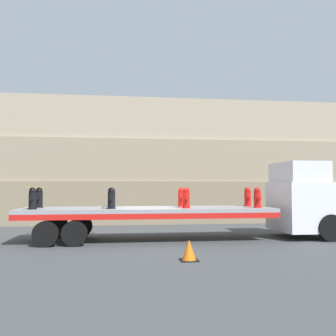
{
  "coord_description": "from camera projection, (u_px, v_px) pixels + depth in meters",
  "views": [
    {
      "loc": [
        -1.06,
        -14.36,
        2.04
      ],
      "look_at": [
        0.77,
        0.0,
        2.76
      ],
      "focal_mm": 40.0,
      "sensor_mm": 36.0,
      "label": 1
    }
  ],
  "objects": [
    {
      "name": "ground_plane",
      "position": [
        148.0,
        240.0,
        14.25
      ],
      "size": [
        120.0,
        120.0,
        0.0
      ],
      "primitive_type": "plane",
      "color": "#3F4244"
    },
    {
      "name": "cargo_strap_rear",
      "position": [
        36.0,
        187.0,
        13.83
      ],
      "size": [
        0.05,
        2.71,
        0.01
      ],
      "color": "yellow",
      "rests_on": "fire_hydrant_black_near_0"
    },
    {
      "name": "fire_hydrant_red_far_2",
      "position": [
        181.0,
        197.0,
        15.06
      ],
      "size": [
        0.33,
        0.56,
        0.78
      ],
      "color": "red",
      "rests_on": "flatbed_trailer"
    },
    {
      "name": "fire_hydrant_red_near_3",
      "position": [
        257.0,
        198.0,
        14.31
      ],
      "size": [
        0.33,
        0.56,
        0.78
      ],
      "color": "red",
      "rests_on": "flatbed_trailer"
    },
    {
      "name": "cargo_strap_middle",
      "position": [
        112.0,
        187.0,
        14.18
      ],
      "size": [
        0.05,
        2.71,
        0.01
      ],
      "color": "yellow",
      "rests_on": "fire_hydrant_black_near_1"
    },
    {
      "name": "traffic_cone",
      "position": [
        189.0,
        250.0,
        10.31
      ],
      "size": [
        0.5,
        0.5,
        0.58
      ],
      "color": "black",
      "rests_on": "ground_plane"
    },
    {
      "name": "fire_hydrant_black_far_0",
      "position": [
        39.0,
        198.0,
        14.36
      ],
      "size": [
        0.33,
        0.56,
        0.78
      ],
      "color": "black",
      "rests_on": "flatbed_trailer"
    },
    {
      "name": "fire_hydrant_black_far_1",
      "position": [
        112.0,
        198.0,
        14.71
      ],
      "size": [
        0.33,
        0.56,
        0.78
      ],
      "color": "black",
      "rests_on": "flatbed_trailer"
    },
    {
      "name": "fire_hydrant_red_far_3",
      "position": [
        248.0,
        197.0,
        15.41
      ],
      "size": [
        0.33,
        0.56,
        0.78
      ],
      "color": "red",
      "rests_on": "flatbed_trailer"
    },
    {
      "name": "fire_hydrant_black_near_0",
      "position": [
        32.0,
        199.0,
        13.26
      ],
      "size": [
        0.33,
        0.56,
        0.78
      ],
      "color": "black",
      "rests_on": "flatbed_trailer"
    },
    {
      "name": "truck_cab",
      "position": [
        305.0,
        200.0,
        15.14
      ],
      "size": [
        2.26,
        2.69,
        3.02
      ],
      "color": "silver",
      "rests_on": "ground_plane"
    },
    {
      "name": "fire_hydrant_black_near_1",
      "position": [
        111.0,
        198.0,
        13.61
      ],
      "size": [
        0.33,
        0.56,
        0.78
      ],
      "color": "black",
      "rests_on": "flatbed_trailer"
    },
    {
      "name": "rock_cliff",
      "position": [
        139.0,
        162.0,
        21.72
      ],
      "size": [
        60.0,
        3.3,
        6.99
      ],
      "color": "#84755B",
      "rests_on": "ground_plane"
    },
    {
      "name": "fire_hydrant_red_near_2",
      "position": [
        186.0,
        198.0,
        13.96
      ],
      "size": [
        0.33,
        0.56,
        0.78
      ],
      "color": "red",
      "rests_on": "flatbed_trailer"
    },
    {
      "name": "flatbed_trailer",
      "position": [
        132.0,
        214.0,
        14.23
      ],
      "size": [
        9.5,
        2.61,
        1.24
      ],
      "color": "gray",
      "rests_on": "ground_plane"
    }
  ]
}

